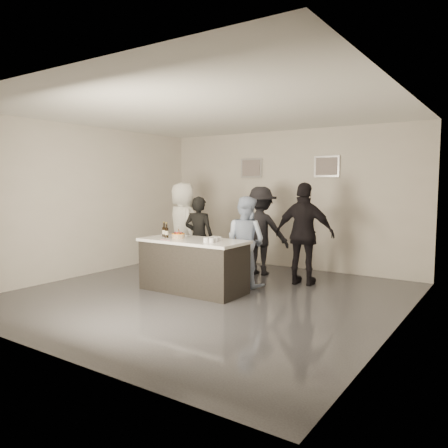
# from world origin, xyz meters

# --- Properties ---
(floor) EXTENTS (6.00, 6.00, 0.00)m
(floor) POSITION_xyz_m (0.00, 0.00, 0.00)
(floor) COLOR #3D3D42
(floor) RESTS_ON ground
(ceiling) EXTENTS (6.00, 6.00, 0.00)m
(ceiling) POSITION_xyz_m (0.00, 0.00, 3.00)
(ceiling) COLOR white
(wall_back) EXTENTS (6.00, 0.04, 3.00)m
(wall_back) POSITION_xyz_m (0.00, 3.00, 1.50)
(wall_back) COLOR beige
(wall_back) RESTS_ON ground
(wall_front) EXTENTS (6.00, 0.04, 3.00)m
(wall_front) POSITION_xyz_m (0.00, -3.00, 1.50)
(wall_front) COLOR beige
(wall_front) RESTS_ON ground
(wall_left) EXTENTS (0.04, 6.00, 3.00)m
(wall_left) POSITION_xyz_m (-3.00, 0.00, 1.50)
(wall_left) COLOR beige
(wall_left) RESTS_ON ground
(wall_right) EXTENTS (0.04, 6.00, 3.00)m
(wall_right) POSITION_xyz_m (3.00, 0.00, 1.50)
(wall_right) COLOR beige
(wall_right) RESTS_ON ground
(picture_left) EXTENTS (0.54, 0.04, 0.44)m
(picture_left) POSITION_xyz_m (-0.90, 2.97, 2.20)
(picture_left) COLOR #B2B2B7
(picture_left) RESTS_ON wall_back
(picture_right) EXTENTS (0.54, 0.04, 0.44)m
(picture_right) POSITION_xyz_m (0.90, 2.97, 2.20)
(picture_right) COLOR #B2B2B7
(picture_right) RESTS_ON wall_back
(bar_counter) EXTENTS (1.86, 0.86, 0.90)m
(bar_counter) POSITION_xyz_m (-0.36, 0.09, 0.45)
(bar_counter) COLOR white
(bar_counter) RESTS_ON ground
(cake) EXTENTS (0.22, 0.22, 0.08)m
(cake) POSITION_xyz_m (-0.66, 0.05, 0.94)
(cake) COLOR orange
(cake) RESTS_ON bar_counter
(beer_bottle_a) EXTENTS (0.07, 0.07, 0.26)m
(beer_bottle_a) POSITION_xyz_m (-1.02, 0.09, 1.03)
(beer_bottle_a) COLOR black
(beer_bottle_a) RESTS_ON bar_counter
(beer_bottle_b) EXTENTS (0.07, 0.07, 0.26)m
(beer_bottle_b) POSITION_xyz_m (-0.90, 0.02, 1.03)
(beer_bottle_b) COLOR black
(beer_bottle_b) RESTS_ON bar_counter
(tumbler_cluster) EXTENTS (0.19, 0.30, 0.08)m
(tumbler_cluster) POSITION_xyz_m (0.09, 0.03, 0.94)
(tumbler_cluster) COLOR orange
(tumbler_cluster) RESTS_ON bar_counter
(candles) EXTENTS (0.24, 0.08, 0.01)m
(candles) POSITION_xyz_m (-0.68, -0.25, 0.90)
(candles) COLOR pink
(candles) RESTS_ON bar_counter
(person_main_black) EXTENTS (0.66, 0.52, 1.60)m
(person_main_black) POSITION_xyz_m (-0.92, 0.99, 0.80)
(person_main_black) COLOR black
(person_main_black) RESTS_ON ground
(person_main_blue) EXTENTS (0.85, 0.69, 1.62)m
(person_main_blue) POSITION_xyz_m (0.18, 0.94, 0.81)
(person_main_blue) COLOR silver
(person_main_blue) RESTS_ON ground
(person_guest_left) EXTENTS (1.09, 0.98, 1.87)m
(person_guest_left) POSITION_xyz_m (-1.65, 1.39, 0.94)
(person_guest_left) COLOR white
(person_guest_left) RESTS_ON ground
(person_guest_right) EXTENTS (1.13, 0.56, 1.87)m
(person_guest_right) POSITION_xyz_m (1.02, 1.61, 0.94)
(person_guest_right) COLOR black
(person_guest_right) RESTS_ON ground
(person_guest_back) EXTENTS (1.25, 0.86, 1.79)m
(person_guest_back) POSITION_xyz_m (-0.09, 1.96, 0.89)
(person_guest_back) COLOR black
(person_guest_back) RESTS_ON ground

